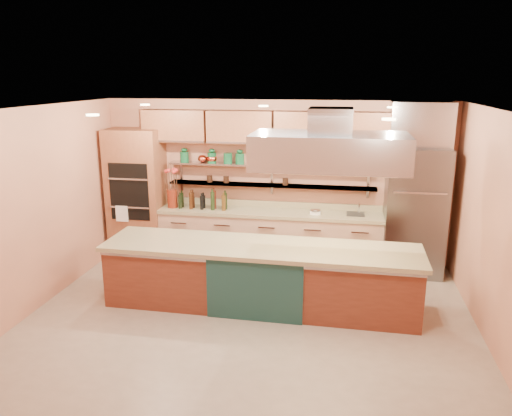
% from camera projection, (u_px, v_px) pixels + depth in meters
% --- Properties ---
extents(floor, '(6.00, 5.00, 0.02)m').
position_uv_depth(floor, '(248.00, 320.00, 6.74)').
color(floor, tan).
rests_on(floor, ground).
extents(ceiling, '(6.00, 5.00, 0.02)m').
position_uv_depth(ceiling, '(248.00, 109.00, 6.02)').
color(ceiling, black).
rests_on(ceiling, wall_back).
extents(wall_back, '(6.00, 0.04, 2.80)m').
position_uv_depth(wall_back, '(275.00, 181.00, 8.76)').
color(wall_back, tan).
rests_on(wall_back, floor).
extents(wall_front, '(6.00, 0.04, 2.80)m').
position_uv_depth(wall_front, '(189.00, 306.00, 4.00)').
color(wall_front, tan).
rests_on(wall_front, floor).
extents(wall_left, '(0.04, 5.00, 2.80)m').
position_uv_depth(wall_left, '(35.00, 210.00, 6.88)').
color(wall_left, tan).
rests_on(wall_left, floor).
extents(wall_right, '(0.04, 5.00, 2.80)m').
position_uv_depth(wall_right, '(498.00, 233.00, 5.87)').
color(wall_right, tan).
rests_on(wall_right, floor).
extents(oven_stack, '(0.95, 0.64, 2.30)m').
position_uv_depth(oven_stack, '(137.00, 193.00, 8.93)').
color(oven_stack, '#975637').
rests_on(oven_stack, floor).
extents(refrigerator, '(0.95, 0.72, 2.10)m').
position_uv_depth(refrigerator, '(415.00, 212.00, 8.11)').
color(refrigerator, slate).
rests_on(refrigerator, floor).
extents(back_counter, '(3.84, 0.64, 0.93)m').
position_uv_depth(back_counter, '(269.00, 237.00, 8.72)').
color(back_counter, tan).
rests_on(back_counter, floor).
extents(wall_shelf_lower, '(3.60, 0.26, 0.03)m').
position_uv_depth(wall_shelf_lower, '(271.00, 185.00, 8.65)').
color(wall_shelf_lower, '#AAABB1').
rests_on(wall_shelf_lower, wall_back).
extents(wall_shelf_upper, '(3.60, 0.26, 0.03)m').
position_uv_depth(wall_shelf_upper, '(271.00, 165.00, 8.56)').
color(wall_shelf_upper, '#AAABB1').
rests_on(wall_shelf_upper, wall_back).
extents(upper_cabinets, '(4.60, 0.36, 0.55)m').
position_uv_depth(upper_cabinets, '(274.00, 128.00, 8.34)').
color(upper_cabinets, '#975637').
rests_on(upper_cabinets, wall_back).
extents(range_hood, '(2.00, 1.00, 0.45)m').
position_uv_depth(range_hood, '(330.00, 151.00, 6.43)').
color(range_hood, '#AAABB1').
rests_on(range_hood, ceiling).
extents(ceiling_downlights, '(4.00, 2.80, 0.02)m').
position_uv_depth(ceiling_downlights, '(251.00, 111.00, 6.22)').
color(ceiling_downlights, '#FFE5A5').
rests_on(ceiling_downlights, ceiling).
extents(island, '(4.35, 1.00, 0.90)m').
position_uv_depth(island, '(261.00, 276.00, 7.05)').
color(island, brown).
rests_on(island, floor).
extents(flower_vase, '(0.23, 0.23, 0.32)m').
position_uv_depth(flower_vase, '(172.00, 199.00, 8.80)').
color(flower_vase, maroon).
rests_on(flower_vase, back_counter).
extents(oil_bottle_cluster, '(0.94, 0.55, 0.29)m').
position_uv_depth(oil_bottle_cluster, '(202.00, 201.00, 8.71)').
color(oil_bottle_cluster, black).
rests_on(oil_bottle_cluster, back_counter).
extents(kitchen_scale, '(0.20, 0.17, 0.10)m').
position_uv_depth(kitchen_scale, '(315.00, 211.00, 8.41)').
color(kitchen_scale, white).
rests_on(kitchen_scale, back_counter).
extents(bar_faucet, '(0.04, 0.04, 0.20)m').
position_uv_depth(bar_faucet, '(359.00, 209.00, 8.37)').
color(bar_faucet, white).
rests_on(bar_faucet, back_counter).
extents(copper_kettle, '(0.22, 0.22, 0.13)m').
position_uv_depth(copper_kettle, '(202.00, 159.00, 8.75)').
color(copper_kettle, '#C4462D').
rests_on(copper_kettle, wall_shelf_upper).
extents(green_canister, '(0.18, 0.18, 0.18)m').
position_uv_depth(green_canister, '(228.00, 158.00, 8.67)').
color(green_canister, '#104C28').
rests_on(green_canister, wall_shelf_upper).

